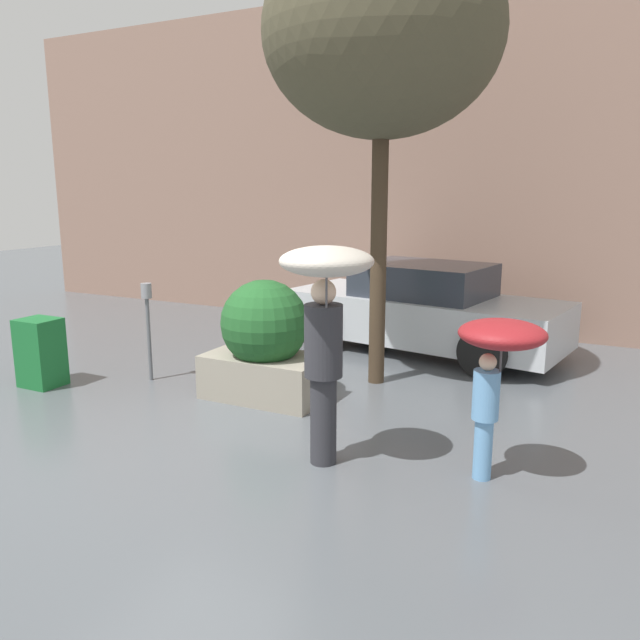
# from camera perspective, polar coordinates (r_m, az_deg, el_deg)

# --- Properties ---
(ground_plane) EXTENTS (40.00, 40.00, 0.00)m
(ground_plane) POSITION_cam_1_polar(r_m,az_deg,el_deg) (6.62, -11.39, -11.00)
(ground_plane) COLOR #51565B
(building_facade) EXTENTS (18.00, 0.30, 6.00)m
(building_facade) POSITION_cam_1_polar(r_m,az_deg,el_deg) (11.91, 8.05, 13.93)
(building_facade) COLOR #8C6B5B
(building_facade) RESTS_ON ground
(planter_box) EXTENTS (1.49, 1.07, 1.48)m
(planter_box) POSITION_cam_1_polar(r_m,az_deg,el_deg) (7.68, -5.07, -2.07)
(planter_box) COLOR gray
(planter_box) RESTS_ON ground
(person_adult) EXTENTS (0.83, 0.83, 2.07)m
(person_adult) POSITION_cam_1_polar(r_m,az_deg,el_deg) (5.55, 0.47, 0.94)
(person_adult) COLOR #2D2D33
(person_adult) RESTS_ON ground
(person_child) EXTENTS (0.75, 0.75, 1.46)m
(person_child) POSITION_cam_1_polar(r_m,az_deg,el_deg) (5.57, 15.96, -2.95)
(person_child) COLOR #669ED1
(person_child) RESTS_ON ground
(parked_car_near) EXTENTS (4.61, 2.48, 1.40)m
(parked_car_near) POSITION_cam_1_polar(r_m,az_deg,el_deg) (10.09, 9.39, 0.90)
(parked_car_near) COLOR #B7BCC1
(parked_car_near) RESTS_ON ground
(street_tree) EXTENTS (2.94, 2.94, 5.65)m
(street_tree) POSITION_cam_1_polar(r_m,az_deg,el_deg) (8.31, 5.75, 24.55)
(street_tree) COLOR #423323
(street_tree) RESTS_ON ground
(parking_meter) EXTENTS (0.14, 0.14, 1.33)m
(parking_meter) POSITION_cam_1_polar(r_m,az_deg,el_deg) (8.62, -15.50, 0.77)
(parking_meter) COLOR #595B60
(parking_meter) RESTS_ON ground
(newspaper_box) EXTENTS (0.50, 0.44, 0.90)m
(newspaper_box) POSITION_cam_1_polar(r_m,az_deg,el_deg) (8.96, -24.17, -2.73)
(newspaper_box) COLOR #19662D
(newspaper_box) RESTS_ON ground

